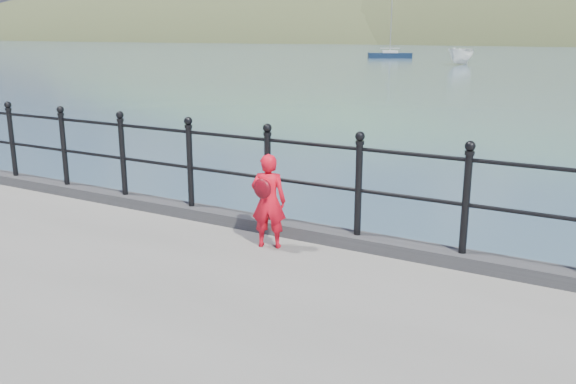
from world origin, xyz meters
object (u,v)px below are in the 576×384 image
Objects in this scene: child at (268,200)px; sailboat_left at (390,56)px; launch_white at (461,56)px; railing at (311,171)px.

sailboat_left reaches higher than child.
child is at bearing -69.69° from launch_white.
launch_white is 17.40m from sailboat_left.
child is 0.13× the size of sailboat_left.
child is 77.45m from sailboat_left.
launch_white is at bearing 102.74° from railing.
sailboat_left is (-26.13, 72.50, -1.48)m from railing.
sailboat_left is (-12.48, 12.12, -0.57)m from launch_white.
railing is 16.59× the size of child.
railing is 61.92m from launch_white.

